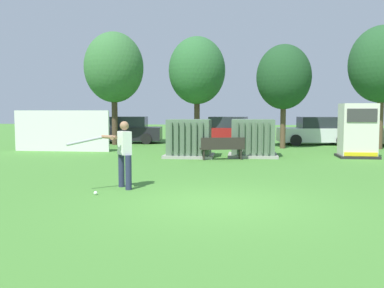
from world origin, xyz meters
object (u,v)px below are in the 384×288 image
at_px(park_bench, 222,147).
at_px(batter, 123,151).
at_px(generator_enclosure, 358,131).
at_px(parked_car_right_of_center, 315,132).
at_px(transformer_mid_west, 253,139).
at_px(parked_car_leftmost, 127,131).
at_px(sports_ball, 96,193).
at_px(parked_car_left_of_center, 226,131).
at_px(transformer_west, 189,139).

distance_m(park_bench, batter, 6.91).
relative_size(generator_enclosure, parked_car_right_of_center, 0.53).
bearing_deg(transformer_mid_west, generator_enclosure, 3.48).
bearing_deg(batter, parked_car_leftmost, 105.42).
xyz_separation_m(park_bench, parked_car_right_of_center, (5.01, 8.16, 0.22)).
relative_size(sports_ball, parked_car_left_of_center, 0.02).
bearing_deg(park_bench, parked_car_leftmost, 128.11).
bearing_deg(parked_car_left_of_center, park_bench, -88.72).
height_order(sports_ball, parked_car_left_of_center, parked_car_left_of_center).
bearing_deg(parked_car_right_of_center, batter, -116.25).
distance_m(generator_enclosure, parked_car_leftmost, 13.48).
xyz_separation_m(batter, parked_car_leftmost, (-3.99, 14.45, -0.22)).
relative_size(park_bench, parked_car_left_of_center, 0.42).
height_order(parked_car_left_of_center, parked_car_right_of_center, same).
height_order(transformer_west, batter, batter).
height_order(transformer_mid_west, batter, batter).
distance_m(parked_car_leftmost, parked_car_left_of_center, 6.04).
bearing_deg(parked_car_left_of_center, parked_car_leftmost, -178.46).
height_order(generator_enclosure, sports_ball, generator_enclosure).
bearing_deg(batter, sports_ball, -115.41).
distance_m(transformer_mid_west, parked_car_right_of_center, 7.82).
distance_m(generator_enclosure, batter, 11.30).
xyz_separation_m(generator_enclosure, parked_car_leftmost, (-11.88, 6.36, -0.38)).
distance_m(transformer_west, park_bench, 1.71).
xyz_separation_m(batter, parked_car_left_of_center, (2.05, 14.61, -0.22)).
bearing_deg(transformer_west, batter, -95.91).
bearing_deg(parked_car_right_of_center, transformer_west, -131.50).
relative_size(transformer_mid_west, sports_ball, 23.33).
xyz_separation_m(transformer_west, parked_car_leftmost, (-4.75, 7.09, -0.04)).
distance_m(generator_enclosure, park_bench, 5.90).
distance_m(transformer_west, parked_car_left_of_center, 7.37).
bearing_deg(parked_car_left_of_center, transformer_mid_west, -78.17).
distance_m(transformer_west, transformer_mid_west, 2.75).
relative_size(park_bench, batter, 1.06).
xyz_separation_m(transformer_west, park_bench, (1.47, -0.84, -0.25)).
height_order(batter, sports_ball, batter).
distance_m(batter, sports_ball, 1.34).
bearing_deg(transformer_mid_west, parked_car_leftmost, 138.38).
relative_size(park_bench, sports_ball, 20.48).
relative_size(generator_enclosure, batter, 1.32).
bearing_deg(batter, park_bench, 71.09).
distance_m(transformer_west, parked_car_right_of_center, 9.78).
xyz_separation_m(transformer_mid_west, parked_car_right_of_center, (3.76, 6.86, -0.04)).
height_order(transformer_west, parked_car_left_of_center, same).
bearing_deg(batter, parked_car_right_of_center, 63.75).
relative_size(transformer_west, parked_car_right_of_center, 0.48).
bearing_deg(parked_car_leftmost, transformer_west, -56.20).
height_order(transformer_mid_west, parked_car_leftmost, same).
relative_size(transformer_mid_west, batter, 1.21).
bearing_deg(sports_ball, parked_car_leftmost, 103.11).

